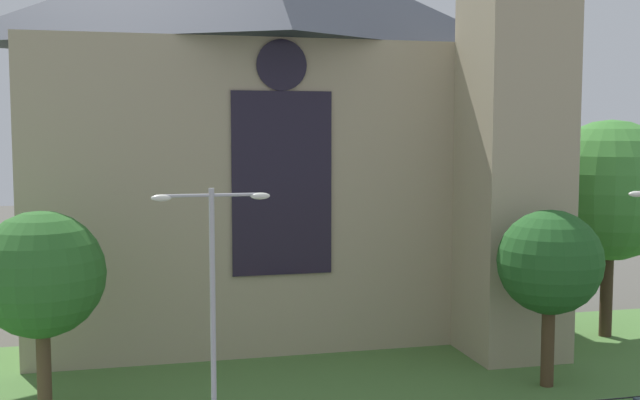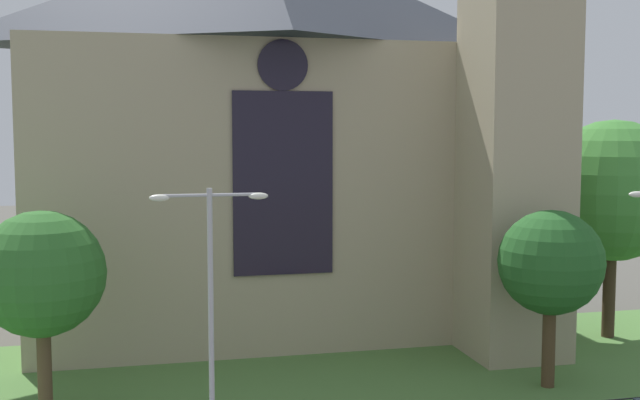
% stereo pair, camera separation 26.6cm
% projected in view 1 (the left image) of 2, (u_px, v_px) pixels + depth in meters
% --- Properties ---
extents(ground, '(160.00, 160.00, 0.00)m').
position_uv_depth(ground, '(314.00, 380.00, 31.33)').
color(ground, '#56544C').
extents(grass_verge, '(120.00, 20.00, 0.01)m').
position_uv_depth(grass_verge, '(326.00, 397.00, 29.39)').
color(grass_verge, '#517F3D').
rests_on(grass_verge, ground).
extents(church_building, '(23.20, 16.20, 26.00)m').
position_uv_depth(church_building, '(277.00, 125.00, 39.11)').
color(church_building, tan).
rests_on(church_building, ground).
extents(tree_right_near, '(4.07, 4.07, 6.96)m').
position_uv_depth(tree_right_near, '(550.00, 263.00, 30.21)').
color(tree_right_near, '#4C3823').
rests_on(tree_right_near, ground).
extents(tree_left_near, '(4.49, 4.49, 7.21)m').
position_uv_depth(tree_left_near, '(41.00, 275.00, 27.43)').
color(tree_left_near, brown).
rests_on(tree_left_near, ground).
extents(tree_right_far, '(6.76, 6.76, 10.53)m').
position_uv_depth(tree_right_far, '(610.00, 191.00, 37.45)').
color(tree_right_far, '#423021').
rests_on(tree_right_far, ground).
extents(streetlamp_near, '(3.37, 0.26, 8.38)m').
position_uv_depth(streetlamp_near, '(213.00, 294.00, 22.39)').
color(streetlamp_near, '#B2B2B7').
rests_on(streetlamp_near, ground).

